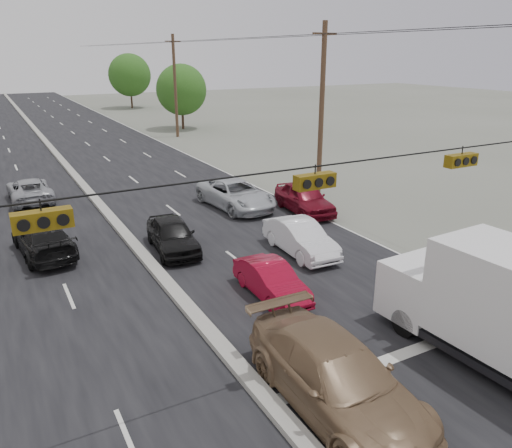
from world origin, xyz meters
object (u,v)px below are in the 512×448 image
object	(u,v)px
tree_right_far	(130,75)
oncoming_far	(30,190)
tree_right_mid	(181,90)
queue_car_c	(236,194)
utility_pole_right_c	(175,86)
box_truck	(504,308)
utility_pole_right_b	(322,110)
queue_car_a	(173,235)
red_sedan	(271,281)
tan_sedan	(336,377)
queue_car_e	(304,198)
queue_car_b	(300,238)
oncoming_near	(44,240)

from	to	relation	value
tree_right_far	oncoming_far	xyz separation A→B (m)	(-19.33, -48.27, -4.28)
tree_right_mid	queue_car_c	xyz separation A→B (m)	(-8.30, -30.19, -3.56)
utility_pole_right_c	box_truck	world-z (taller)	utility_pole_right_c
utility_pole_right_b	utility_pole_right_c	world-z (taller)	same
queue_car_a	red_sedan	bearing A→B (deg)	-68.99
tree_right_far	red_sedan	xyz separation A→B (m)	(-13.00, -65.49, -4.34)
queue_car_a	tree_right_far	bearing A→B (deg)	81.95
tan_sedan	queue_car_e	world-z (taller)	tan_sedan
utility_pole_right_b	queue_car_c	bearing A→B (deg)	-178.12
queue_car_a	queue_car_b	bearing A→B (deg)	-26.24
tree_right_far	red_sedan	size ratio (longest dim) A/B	2.18
utility_pole_right_c	queue_car_b	world-z (taller)	utility_pole_right_c
queue_car_a	oncoming_near	bearing A→B (deg)	162.44
utility_pole_right_b	oncoming_near	size ratio (longest dim) A/B	2.04
utility_pole_right_b	red_sedan	distance (m)	14.85
tan_sedan	oncoming_near	world-z (taller)	tan_sedan
utility_pole_right_c	red_sedan	distance (m)	37.01
utility_pole_right_b	utility_pole_right_c	distance (m)	25.00
box_truck	queue_car_b	bearing A→B (deg)	89.01
red_sedan	oncoming_near	size ratio (longest dim) A/B	0.76
utility_pole_right_c	queue_car_b	xyz separation A→B (m)	(-6.36, -32.60, -4.39)
tree_right_far	queue_car_c	world-z (taller)	tree_right_far
queue_car_a	tree_right_mid	bearing A→B (deg)	74.27
tree_right_mid	tan_sedan	distance (m)	48.43
utility_pole_right_b	tree_right_far	xyz separation A→B (m)	(3.50, 55.00, -0.15)
queue_car_b	tree_right_far	bearing A→B (deg)	83.48
utility_pole_right_b	utility_pole_right_c	xyz separation A→B (m)	(0.00, 25.00, 0.00)
queue_car_c	tree_right_far	bearing A→B (deg)	75.62
tree_right_far	queue_car_b	distance (m)	63.51
tree_right_mid	queue_car_a	xyz separation A→B (m)	(-13.60, -34.64, -3.61)
box_truck	queue_car_e	distance (m)	14.66
queue_car_c	tan_sedan	bearing A→B (deg)	-112.98
tree_right_far	tan_sedan	distance (m)	72.94
tan_sedan	queue_car_b	world-z (taller)	tan_sedan
red_sedan	queue_car_a	size ratio (longest dim) A/B	0.87
utility_pole_right_b	box_truck	xyz separation A→B (m)	(-6.06, -17.05, -3.33)
queue_car_b	oncoming_far	bearing A→B (deg)	125.89
tree_right_far	queue_car_b	world-z (taller)	tree_right_far
utility_pole_right_b	tree_right_mid	xyz separation A→B (m)	(2.50, 30.00, -0.77)
red_sedan	utility_pole_right_b	bearing A→B (deg)	48.58
tree_right_far	box_truck	xyz separation A→B (m)	(-9.56, -72.05, -3.18)
tan_sedan	queue_car_c	xyz separation A→B (m)	(5.30, 16.16, -0.08)
utility_pole_right_b	queue_car_a	bearing A→B (deg)	-157.31
queue_car_b	tan_sedan	bearing A→B (deg)	-116.05
oncoming_near	tree_right_far	bearing A→B (deg)	-114.24
queue_car_b	utility_pole_right_c	bearing A→B (deg)	81.39
tan_sedan	red_sedan	bearing A→B (deg)	75.79
box_truck	red_sedan	size ratio (longest dim) A/B	1.85
tree_right_mid	oncoming_far	bearing A→B (deg)	-128.22
tree_right_far	oncoming_far	world-z (taller)	tree_right_far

